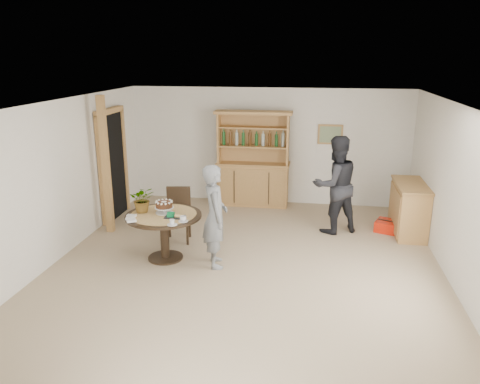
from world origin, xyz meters
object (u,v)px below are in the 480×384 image
at_px(sideboard, 409,208).
at_px(teen_boy, 215,216).
at_px(dining_chair, 178,211).
at_px(adult_person, 335,185).
at_px(red_suitcase, 393,227).
at_px(dining_table, 164,223).
at_px(hutch, 253,174).

relative_size(sideboard, teen_boy, 0.78).
height_order(dining_chair, teen_boy, teen_boy).
relative_size(adult_person, red_suitcase, 2.55).
bearing_deg(dining_table, adult_person, 31.59).
relative_size(hutch, sideboard, 1.62).
relative_size(sideboard, red_suitcase, 1.79).
height_order(adult_person, red_suitcase, adult_person).
height_order(dining_chair, adult_person, adult_person).
bearing_deg(teen_boy, dining_chair, 24.42).
distance_m(teen_boy, adult_person, 2.56).
bearing_deg(teen_boy, dining_table, 64.82).
bearing_deg(adult_person, dining_table, 4.31).
bearing_deg(dining_chair, teen_boy, -56.13).
distance_m(dining_table, red_suitcase, 4.23).
bearing_deg(dining_chair, sideboard, 4.48).
distance_m(dining_table, teen_boy, 0.88).
bearing_deg(hutch, dining_table, -108.46).
distance_m(sideboard, dining_table, 4.44).
xyz_separation_m(dining_chair, red_suitcase, (3.81, 0.96, -0.43)).
bearing_deg(dining_chair, red_suitcase, 5.13).
relative_size(dining_table, teen_boy, 0.75).
bearing_deg(dining_table, red_suitcase, 25.22).
bearing_deg(hutch, adult_person, -39.35).
bearing_deg(red_suitcase, dining_chair, -144.72).
distance_m(dining_chair, teen_boy, 1.30).
distance_m(sideboard, teen_boy, 3.75).
height_order(hutch, teen_boy, hutch).
height_order(dining_table, red_suitcase, dining_table).
bearing_deg(red_suitcase, sideboard, 24.60).
bearing_deg(hutch, dining_chair, -114.90).
relative_size(hutch, adult_person, 1.14).
height_order(dining_table, teen_boy, teen_boy).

